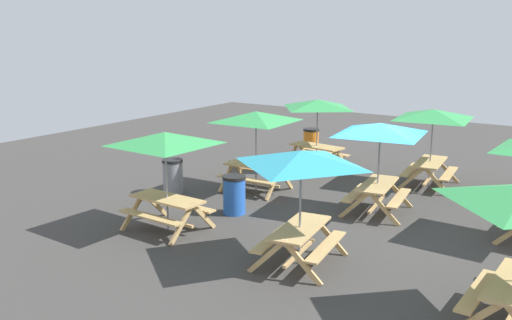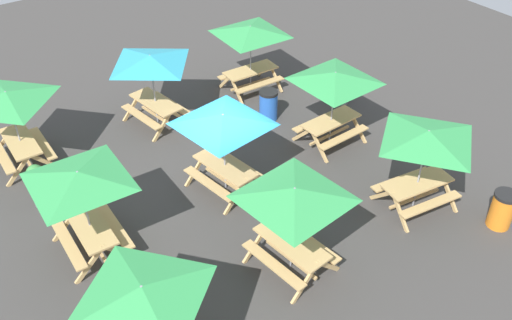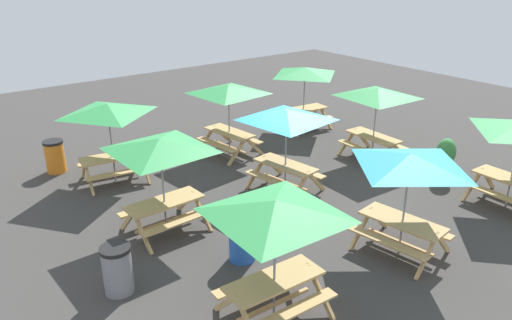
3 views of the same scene
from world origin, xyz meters
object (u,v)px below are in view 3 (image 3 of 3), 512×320
at_px(picnic_table_5, 409,167).
at_px(picnic_table_7, 275,217).
at_px(potted_plant_0, 445,157).
at_px(picnic_table_8, 377,98).
at_px(picnic_table_4, 108,115).
at_px(picnic_table_1, 305,76).
at_px(trash_bin_gray, 117,269).
at_px(trash_bin_blue, 242,239).
at_px(picnic_table_3, 287,121).
at_px(trash_bin_orange, 55,156).
at_px(picnic_table_0, 161,152).
at_px(picnic_table_2, 229,94).

xyz_separation_m(picnic_table_5, picnic_table_7, (0.04, 3.52, 0.00)).
height_order(picnic_table_7, potted_plant_0, picnic_table_7).
bearing_deg(picnic_table_8, picnic_table_4, 67.78).
bearing_deg(potted_plant_0, picnic_table_4, 53.84).
bearing_deg(picnic_table_1, picnic_table_7, 50.26).
xyz_separation_m(picnic_table_1, trash_bin_gray, (-5.23, 9.52, -1.49)).
relative_size(picnic_table_8, trash_bin_blue, 2.88).
bearing_deg(picnic_table_5, picnic_table_3, -8.87).
height_order(picnic_table_3, potted_plant_0, picnic_table_3).
relative_size(trash_bin_orange, potted_plant_0, 0.80).
distance_m(picnic_table_4, picnic_table_7, 7.26).
height_order(picnic_table_0, trash_bin_blue, picnic_table_0).
height_order(picnic_table_3, trash_bin_blue, picnic_table_3).
bearing_deg(picnic_table_2, picnic_table_5, 170.65).
bearing_deg(potted_plant_0, picnic_table_2, 35.19).
bearing_deg(picnic_table_3, picnic_table_7, 129.04).
relative_size(picnic_table_1, picnic_table_3, 0.83).
xyz_separation_m(picnic_table_0, picnic_table_2, (3.20, -4.01, 0.00)).
bearing_deg(picnic_table_7, picnic_table_4, -88.04).
distance_m(trash_bin_blue, trash_bin_gray, 2.58).
height_order(picnic_table_1, trash_bin_blue, picnic_table_1).
bearing_deg(picnic_table_5, trash_bin_blue, 49.52).
height_order(trash_bin_gray, potted_plant_0, potted_plant_0).
xyz_separation_m(picnic_table_8, potted_plant_0, (-2.29, -0.42, -1.32)).
height_order(picnic_table_2, trash_bin_orange, picnic_table_2).
relative_size(picnic_table_0, trash_bin_blue, 2.88).
xyz_separation_m(picnic_table_1, picnic_table_3, (-3.69, 4.04, 0.00)).
distance_m(picnic_table_3, trash_bin_gray, 5.89).
bearing_deg(picnic_table_5, picnic_table_1, -36.49).
distance_m(picnic_table_8, potted_plant_0, 2.68).
relative_size(picnic_table_2, picnic_table_7, 0.99).
distance_m(picnic_table_0, trash_bin_gray, 2.80).
relative_size(picnic_table_2, picnic_table_5, 1.20).
relative_size(trash_bin_orange, trash_bin_gray, 1.00).
height_order(picnic_table_7, picnic_table_8, same).
distance_m(picnic_table_0, picnic_table_8, 7.40).
bearing_deg(picnic_table_7, picnic_table_5, -178.23).
height_order(trash_bin_blue, trash_bin_gray, same).
xyz_separation_m(picnic_table_1, picnic_table_2, (-0.50, 3.69, 0.00)).
xyz_separation_m(trash_bin_orange, trash_bin_gray, (-6.63, 0.84, 0.00)).
distance_m(picnic_table_3, picnic_table_7, 5.26).
height_order(picnic_table_0, picnic_table_4, same).
distance_m(picnic_table_0, picnic_table_5, 5.33).
relative_size(picnic_table_2, trash_bin_blue, 2.87).
height_order(picnic_table_0, picnic_table_7, same).
bearing_deg(picnic_table_0, trash_bin_gray, 38.10).
xyz_separation_m(picnic_table_1, picnic_table_4, (-0.30, 7.54, 0.00)).
xyz_separation_m(trash_bin_gray, potted_plant_0, (-0.67, -9.63, 0.17)).
relative_size(trash_bin_blue, potted_plant_0, 0.80).
height_order(picnic_table_2, potted_plant_0, picnic_table_2).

